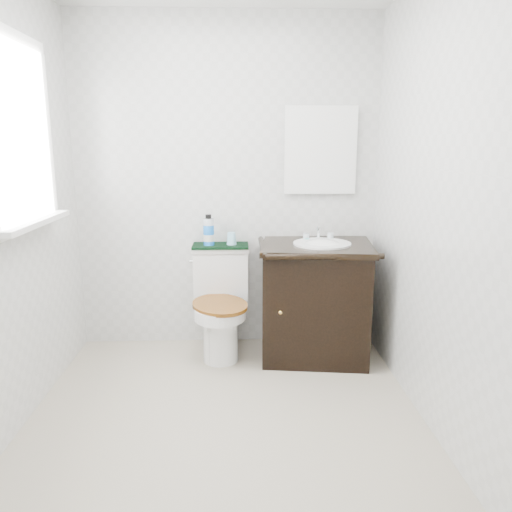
{
  "coord_description": "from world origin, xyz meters",
  "views": [
    {
      "loc": [
        0.07,
        -2.47,
        1.49
      ],
      "look_at": [
        0.2,
        0.75,
        0.77
      ],
      "focal_mm": 35.0,
      "sensor_mm": 36.0,
      "label": 1
    }
  ],
  "objects": [
    {
      "name": "floor",
      "position": [
        0.0,
        0.0,
        0.0
      ],
      "size": [
        2.4,
        2.4,
        0.0
      ],
      "primitive_type": "plane",
      "color": "beige",
      "rests_on": "ground"
    },
    {
      "name": "cup",
      "position": [
        0.03,
        1.08,
        0.83
      ],
      "size": [
        0.07,
        0.07,
        0.09
      ],
      "primitive_type": "cone",
      "color": "#8ECBE9",
      "rests_on": "towel"
    },
    {
      "name": "toilet",
      "position": [
        -0.05,
        0.97,
        0.34
      ],
      "size": [
        0.47,
        0.66,
        0.76
      ],
      "color": "white",
      "rests_on": "floor"
    },
    {
      "name": "wall_back",
      "position": [
        0.0,
        1.2,
        1.2
      ],
      "size": [
        2.4,
        0.0,
        2.4
      ],
      "primitive_type": "plane",
      "rotation": [
        1.57,
        0.0,
        0.0
      ],
      "color": "silver",
      "rests_on": "ground"
    },
    {
      "name": "wall_right",
      "position": [
        1.1,
        0.0,
        1.2
      ],
      "size": [
        0.0,
        2.4,
        2.4
      ],
      "primitive_type": "plane",
      "rotation": [
        1.57,
        0.0,
        -1.57
      ],
      "color": "silver",
      "rests_on": "ground"
    },
    {
      "name": "wall_front",
      "position": [
        0.0,
        -1.2,
        1.2
      ],
      "size": [
        2.4,
        0.0,
        2.4
      ],
      "primitive_type": "plane",
      "rotation": [
        -1.57,
        0.0,
        0.0
      ],
      "color": "silver",
      "rests_on": "ground"
    },
    {
      "name": "mouthwash_bottle",
      "position": [
        -0.13,
        1.08,
        0.88
      ],
      "size": [
        0.08,
        0.08,
        0.22
      ],
      "color": "blue",
      "rests_on": "towel"
    },
    {
      "name": "towel",
      "position": [
        -0.05,
        1.09,
        0.77
      ],
      "size": [
        0.4,
        0.22,
        0.02
      ],
      "primitive_type": "cube",
      "color": "black",
      "rests_on": "toilet"
    },
    {
      "name": "mirror",
      "position": [
        0.68,
        1.18,
        1.45
      ],
      "size": [
        0.5,
        0.02,
        0.6
      ],
      "primitive_type": "cube",
      "color": "silver",
      "rests_on": "wall_back"
    },
    {
      "name": "trash_bin",
      "position": [
        -0.05,
        0.8,
        0.15
      ],
      "size": [
        0.22,
        0.18,
        0.28
      ],
      "color": "silver",
      "rests_on": "floor"
    },
    {
      "name": "vanity",
      "position": [
        0.63,
        0.9,
        0.43
      ],
      "size": [
        0.83,
        0.73,
        0.92
      ],
      "color": "black",
      "rests_on": "floor"
    },
    {
      "name": "window",
      "position": [
        -1.07,
        0.25,
        1.55
      ],
      "size": [
        0.02,
        0.7,
        0.9
      ],
      "primitive_type": "cube",
      "color": "white",
      "rests_on": "wall_left"
    },
    {
      "name": "soap_bar",
      "position": [
        0.57,
        1.01,
        0.83
      ],
      "size": [
        0.06,
        0.04,
        0.02
      ],
      "primitive_type": "ellipsoid",
      "color": "#1A7A7E",
      "rests_on": "vanity"
    }
  ]
}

